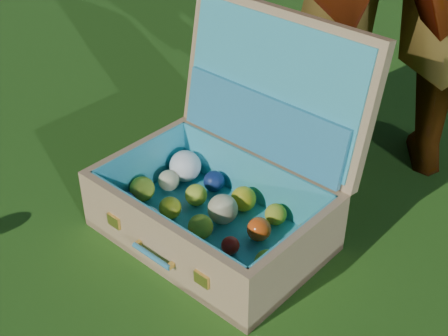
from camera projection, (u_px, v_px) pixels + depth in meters
ground at (120, 249)px, 1.61m from camera, size 60.00×60.00×0.00m
suitcase at (230, 175)px, 1.62m from camera, size 0.69×0.63×0.55m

